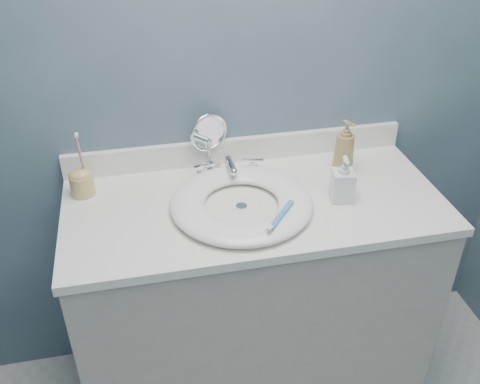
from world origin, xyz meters
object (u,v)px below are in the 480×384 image
object	(u,v)px
makeup_mirror	(209,139)
soap_bottle_amber	(345,146)
soap_bottle_clear	(343,179)
toothbrush_holder	(82,181)

from	to	relation	value
makeup_mirror	soap_bottle_amber	xyz separation A→B (m)	(0.45, -0.12, -0.02)
soap_bottle_amber	soap_bottle_clear	bearing A→B (deg)	-139.31
soap_bottle_amber	toothbrush_holder	bearing A→B (deg)	150.75
makeup_mirror	soap_bottle_amber	bearing A→B (deg)	-33.80
toothbrush_holder	soap_bottle_clear	bearing A→B (deg)	-14.00
toothbrush_holder	makeup_mirror	bearing A→B (deg)	11.11
makeup_mirror	soap_bottle_amber	distance (m)	0.47
soap_bottle_clear	toothbrush_holder	size ratio (longest dim) A/B	0.69
makeup_mirror	soap_bottle_amber	size ratio (longest dim) A/B	1.10
soap_bottle_clear	soap_bottle_amber	bearing A→B (deg)	77.98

